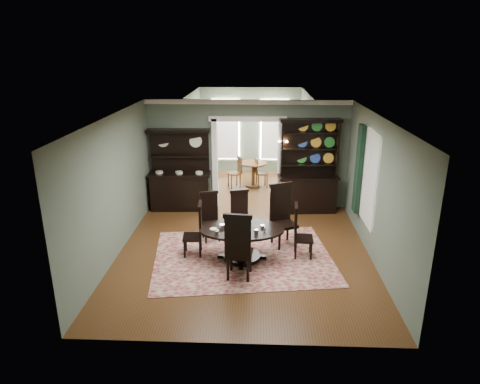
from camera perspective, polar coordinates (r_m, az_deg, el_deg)
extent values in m
cube|color=brown|center=(9.51, 0.48, -8.27)|extent=(5.50, 6.00, 0.01)
cube|color=white|center=(8.57, 0.54, 9.91)|extent=(5.50, 6.00, 0.01)
cube|color=slate|center=(9.42, -16.45, 0.56)|extent=(0.01, 6.00, 3.00)
cube|color=slate|center=(9.26, 17.78, 0.11)|extent=(0.01, 6.00, 3.00)
cube|color=slate|center=(6.16, -0.43, -8.56)|extent=(5.50, 0.01, 3.00)
cube|color=slate|center=(11.99, -7.79, 5.03)|extent=(1.85, 0.01, 3.00)
cube|color=slate|center=(11.91, 9.84, 4.83)|extent=(1.85, 0.01, 3.00)
cube|color=slate|center=(11.57, 1.03, 11.01)|extent=(1.80, 0.01, 0.50)
cube|color=white|center=(11.50, 1.03, 11.91)|extent=(5.50, 0.10, 0.12)
cube|color=brown|center=(13.91, 1.14, 0.70)|extent=(3.50, 3.50, 0.01)
cube|color=white|center=(13.28, 1.23, 13.11)|extent=(3.50, 3.50, 0.01)
cube|color=slate|center=(13.66, -6.23, 6.80)|extent=(0.01, 3.50, 3.00)
cube|color=slate|center=(13.59, 8.63, 6.63)|extent=(0.01, 3.50, 3.00)
cube|color=slate|center=(15.23, 1.33, 8.16)|extent=(3.50, 0.01, 3.00)
cube|color=white|center=(15.21, -1.91, 8.33)|extent=(1.05, 0.06, 2.20)
cube|color=white|center=(15.18, 4.57, 8.26)|extent=(1.05, 0.06, 2.20)
cube|color=white|center=(11.93, -3.35, 3.86)|extent=(0.14, 0.25, 2.50)
cube|color=white|center=(11.88, 5.34, 3.75)|extent=(0.14, 0.25, 2.50)
cube|color=white|center=(11.61, 1.02, 9.79)|extent=(2.08, 0.25, 0.14)
cube|color=white|center=(9.78, 16.90, 1.80)|extent=(0.02, 1.10, 2.00)
cube|color=white|center=(9.78, 16.82, 1.80)|extent=(0.01, 1.22, 2.12)
cube|color=black|center=(10.39, 15.54, 2.92)|extent=(0.10, 0.35, 2.10)
cube|color=#B49330|center=(11.67, 5.69, 6.49)|extent=(0.08, 0.05, 0.18)
sphere|color=#FFD88C|center=(11.50, 5.25, 6.73)|extent=(0.07, 0.07, 0.07)
sphere|color=#FFD88C|center=(11.51, 6.25, 6.71)|extent=(0.07, 0.07, 0.07)
cube|color=maroon|center=(9.37, 0.40, -8.63)|extent=(4.13, 3.37, 0.01)
ellipsoid|color=black|center=(9.01, 0.26, -5.03)|extent=(1.85, 1.23, 0.05)
cylinder|color=black|center=(9.03, 0.26, -5.22)|extent=(1.75, 1.75, 0.03)
cylinder|color=black|center=(9.15, 0.26, -6.89)|extent=(0.23, 0.23, 0.62)
cylinder|color=black|center=(9.29, 0.26, -8.62)|extent=(0.79, 0.79, 0.09)
cylinder|color=white|center=(9.05, 0.02, -4.60)|extent=(0.24, 0.24, 0.04)
cube|color=black|center=(10.01, -3.88, -4.27)|extent=(0.51, 0.50, 0.05)
cube|color=black|center=(10.04, -4.15, -2.02)|extent=(0.40, 0.17, 0.69)
cube|color=black|center=(9.92, -4.19, -0.10)|extent=(0.44, 0.20, 0.07)
cylinder|color=black|center=(9.92, -4.56, -5.80)|extent=(0.04, 0.04, 0.41)
cylinder|color=black|center=(9.98, -2.76, -5.60)|extent=(0.04, 0.04, 0.41)
cylinder|color=black|center=(10.20, -4.93, -5.07)|extent=(0.04, 0.04, 0.41)
cylinder|color=black|center=(10.26, -3.18, -4.88)|extent=(0.04, 0.04, 0.41)
cube|color=black|center=(10.04, 0.17, -4.10)|extent=(0.51, 0.50, 0.05)
cube|color=black|center=(10.07, -0.09, -1.82)|extent=(0.41, 0.17, 0.70)
cube|color=black|center=(9.95, -0.09, 0.12)|extent=(0.45, 0.19, 0.07)
cylinder|color=black|center=(9.94, -0.50, -5.65)|extent=(0.05, 0.05, 0.42)
cylinder|color=black|center=(10.02, 1.31, -5.45)|extent=(0.05, 0.05, 0.42)
cylinder|color=black|center=(10.23, -0.95, -4.92)|extent=(0.05, 0.05, 0.42)
cylinder|color=black|center=(10.31, 0.81, -4.73)|extent=(0.05, 0.05, 0.42)
cube|color=black|center=(9.74, 5.89, -4.36)|extent=(0.66, 0.65, 0.07)
cube|color=black|center=(9.76, 5.41, -1.49)|extent=(0.49, 0.25, 0.86)
cube|color=black|center=(9.62, 5.49, 0.98)|extent=(0.54, 0.28, 0.09)
cylinder|color=black|center=(9.60, 5.29, -6.36)|extent=(0.06, 0.06, 0.51)
cylinder|color=black|center=(9.77, 7.41, -5.99)|extent=(0.06, 0.06, 0.51)
cylinder|color=black|center=(9.93, 4.30, -5.45)|extent=(0.06, 0.06, 0.51)
cylinder|color=black|center=(10.09, 6.37, -5.11)|extent=(0.06, 0.06, 0.51)
cube|color=black|center=(9.36, -6.35, -5.96)|extent=(0.44, 0.45, 0.06)
cube|color=black|center=(9.20, -5.29, -3.87)|extent=(0.08, 0.43, 0.72)
cube|color=black|center=(9.06, -5.36, -1.73)|extent=(0.10, 0.46, 0.07)
cylinder|color=black|center=(9.61, -7.23, -6.69)|extent=(0.05, 0.05, 0.42)
cylinder|color=black|center=(9.32, -7.40, -7.57)|extent=(0.05, 0.05, 0.42)
cylinder|color=black|center=(9.59, -5.24, -6.69)|extent=(0.05, 0.05, 0.42)
cylinder|color=black|center=(9.29, -5.35, -7.57)|extent=(0.05, 0.05, 0.42)
cube|color=black|center=(9.33, 8.47, -6.16)|extent=(0.42, 0.44, 0.05)
cube|color=black|center=(9.18, 7.44, -4.06)|extent=(0.07, 0.42, 0.71)
cube|color=black|center=(9.04, 7.53, -1.93)|extent=(0.09, 0.46, 0.07)
cylinder|color=black|center=(9.29, 9.47, -7.78)|extent=(0.05, 0.05, 0.42)
cylinder|color=black|center=(9.58, 9.35, -6.90)|extent=(0.05, 0.05, 0.42)
cylinder|color=black|center=(9.27, 7.42, -7.73)|extent=(0.05, 0.05, 0.42)
cylinder|color=black|center=(9.56, 7.38, -6.86)|extent=(0.05, 0.05, 0.42)
cube|color=black|center=(8.42, -0.09, -8.22)|extent=(0.55, 0.53, 0.07)
cube|color=black|center=(8.04, -0.31, -6.16)|extent=(0.50, 0.11, 0.85)
cube|color=black|center=(7.86, -0.32, -3.28)|extent=(0.55, 0.13, 0.09)
cylinder|color=black|center=(8.69, 1.40, -9.19)|extent=(0.05, 0.05, 0.50)
cylinder|color=black|center=(8.74, -1.18, -9.01)|extent=(0.05, 0.05, 0.50)
cylinder|color=black|center=(8.35, 1.07, -10.44)|extent=(0.05, 0.05, 0.50)
cylinder|color=black|center=(8.40, -1.63, -10.25)|extent=(0.05, 0.05, 0.50)
cube|color=black|center=(11.99, -7.96, 0.03)|extent=(1.62, 0.62, 1.00)
cube|color=black|center=(11.84, -8.07, 2.41)|extent=(1.72, 0.68, 0.05)
cube|color=black|center=(11.89, -8.02, 5.47)|extent=(1.60, 0.15, 1.18)
cube|color=black|center=(11.83, -8.07, 4.79)|extent=(1.55, 0.35, 0.04)
cube|color=black|center=(11.66, -8.25, 8.09)|extent=(1.71, 0.43, 0.08)
cube|color=black|center=(11.86, 8.95, -0.28)|extent=(1.56, 0.66, 0.98)
cube|color=black|center=(11.71, 9.07, 2.03)|extent=(1.67, 0.72, 0.04)
cube|color=black|center=(11.73, 9.14, 5.84)|extent=(1.52, 0.18, 1.48)
cube|color=black|center=(11.56, 5.55, 5.80)|extent=(0.08, 0.29, 1.52)
cube|color=black|center=(11.73, 12.80, 5.61)|extent=(0.08, 0.29, 1.52)
cube|color=black|center=(11.45, 9.41, 9.39)|extent=(1.65, 0.47, 0.09)
cube|color=black|center=(11.73, 9.09, 3.65)|extent=(1.54, 0.40, 0.03)
cube|color=black|center=(11.62, 9.20, 5.72)|extent=(1.54, 0.40, 0.03)
cube|color=black|center=(11.53, 9.31, 7.82)|extent=(1.54, 0.40, 0.03)
cylinder|color=#5B331A|center=(13.70, 1.79, 3.86)|extent=(0.87, 0.87, 0.04)
cylinder|color=#5B331A|center=(13.80, 1.78, 2.33)|extent=(0.11, 0.11, 0.76)
cylinder|color=#5B331A|center=(13.91, 1.76, 0.86)|extent=(0.48, 0.48, 0.07)
cylinder|color=#5B331A|center=(13.70, -0.78, 2.52)|extent=(0.42, 0.42, 0.04)
cube|color=#5B331A|center=(13.69, -0.04, 3.66)|extent=(0.18, 0.36, 0.53)
cylinder|color=#5B331A|center=(13.85, -1.56, 1.67)|extent=(0.04, 0.04, 0.47)
cylinder|color=#5B331A|center=(13.59, -1.14, 1.33)|extent=(0.04, 0.04, 0.47)
cylinder|color=#5B331A|center=(13.95, -0.42, 1.80)|extent=(0.04, 0.04, 0.47)
cylinder|color=#5B331A|center=(13.69, 0.02, 1.47)|extent=(0.04, 0.04, 0.47)
cylinder|color=#5B331A|center=(13.74, 2.93, 2.51)|extent=(0.41, 0.41, 0.04)
cube|color=#5B331A|center=(13.63, 2.19, 3.51)|extent=(0.11, 0.37, 0.52)
cylinder|color=#5B331A|center=(13.71, 3.65, 1.43)|extent=(0.04, 0.04, 0.47)
cylinder|color=#5B331A|center=(13.97, 3.36, 1.79)|extent=(0.04, 0.04, 0.47)
cylinder|color=#5B331A|center=(13.64, 2.46, 1.37)|extent=(0.04, 0.04, 0.47)
cylinder|color=#5B331A|center=(13.91, 2.20, 1.72)|extent=(0.04, 0.04, 0.47)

